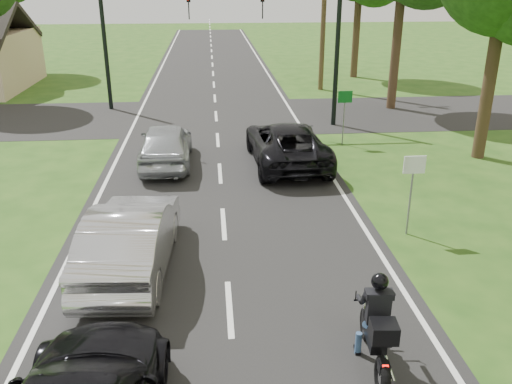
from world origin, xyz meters
The scene contains 11 objects.
ground centered at (0.00, 0.00, 0.00)m, with size 140.00×140.00×0.00m, color #224814.
road centered at (0.00, 10.00, 0.01)m, with size 8.00×100.00×0.01m, color black.
cross_road centered at (0.00, 16.00, 0.01)m, with size 60.00×7.00×0.01m, color black.
motorcycle_rider centered at (2.38, -1.94, 0.71)m, with size 0.62×2.09×1.80m.
dark_suv centered at (2.37, 8.84, 0.75)m, with size 2.44×5.30×1.47m, color black.
silver_sedan centered at (-2.11, 1.77, 0.79)m, with size 1.66×4.75×1.56m, color silver.
silver_suv centered at (-1.85, 9.09, 0.75)m, with size 1.75×4.34×1.48m, color #AEB2B6.
traffic_signal centered at (3.34, 14.00, 4.14)m, with size 6.38×0.44×6.00m.
signal_pole_far centered at (-5.20, 18.00, 3.00)m, with size 0.20×0.20×6.00m, color black.
sign_white centered at (4.70, 2.98, 1.60)m, with size 0.55×0.07×2.12m.
sign_green centered at (4.90, 10.98, 1.60)m, with size 0.55×0.07×2.12m.
Camera 1 is at (-0.25, -9.22, 6.22)m, focal length 38.00 mm.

